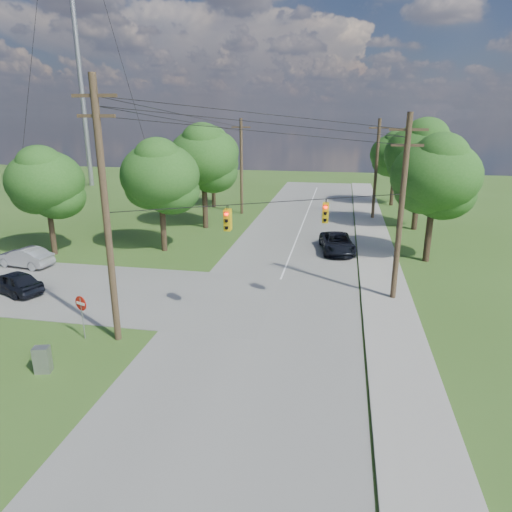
% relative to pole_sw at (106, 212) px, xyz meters
% --- Properties ---
extents(ground, '(140.00, 140.00, 0.00)m').
position_rel_pole_sw_xyz_m(ground, '(4.60, -0.40, -6.23)').
color(ground, '#35571D').
rests_on(ground, ground).
extents(main_road, '(10.00, 100.00, 0.03)m').
position_rel_pole_sw_xyz_m(main_road, '(6.60, 4.60, -6.21)').
color(main_road, gray).
rests_on(main_road, ground).
extents(sidewalk_east, '(2.60, 100.00, 0.12)m').
position_rel_pole_sw_xyz_m(sidewalk_east, '(13.30, 4.60, -6.17)').
color(sidewalk_east, gray).
rests_on(sidewalk_east, ground).
extents(pole_sw, '(2.00, 0.32, 12.00)m').
position_rel_pole_sw_xyz_m(pole_sw, '(0.00, 0.00, 0.00)').
color(pole_sw, '#4F3D28').
rests_on(pole_sw, ground).
extents(pole_ne, '(2.00, 0.32, 10.50)m').
position_rel_pole_sw_xyz_m(pole_ne, '(13.50, 7.60, -0.76)').
color(pole_ne, '#4F3D28').
rests_on(pole_ne, ground).
extents(pole_north_e, '(2.00, 0.32, 10.00)m').
position_rel_pole_sw_xyz_m(pole_north_e, '(13.50, 29.60, -1.10)').
color(pole_north_e, '#4F3D28').
rests_on(pole_north_e, ground).
extents(pole_north_w, '(2.00, 0.32, 10.00)m').
position_rel_pole_sw_xyz_m(pole_north_w, '(-0.40, 29.60, -1.10)').
color(pole_north_w, '#4F3D28').
rests_on(pole_north_w, ground).
extents(power_lines, '(13.93, 29.62, 4.93)m').
position_rel_pole_sw_xyz_m(power_lines, '(6.10, 11.14, 2.93)').
color(power_lines, black).
rests_on(power_lines, ground).
extents(traffic_signals, '(4.91, 3.27, 1.05)m').
position_rel_pole_sw_xyz_m(traffic_signals, '(7.15, 4.03, -0.73)').
color(traffic_signals, gold).
rests_on(traffic_signals, ground).
extents(radio_mast, '(0.70, 0.70, 45.00)m').
position_rel_pole_sw_xyz_m(radio_mast, '(-27.40, 45.60, 16.27)').
color(radio_mast, gray).
rests_on(radio_mast, ground).
extents(tree_w_near, '(6.00, 6.00, 8.40)m').
position_rel_pole_sw_xyz_m(tree_w_near, '(-3.40, 14.60, -0.30)').
color(tree_w_near, '#443022').
rests_on(tree_w_near, ground).
extents(tree_w_mid, '(6.40, 6.40, 9.22)m').
position_rel_pole_sw_xyz_m(tree_w_mid, '(-2.40, 22.60, 0.35)').
color(tree_w_mid, '#443022').
rests_on(tree_w_mid, ground).
extents(tree_w_far, '(6.00, 6.00, 8.73)m').
position_rel_pole_sw_xyz_m(tree_w_far, '(-4.40, 32.60, 0.02)').
color(tree_w_far, '#443022').
rests_on(tree_w_far, ground).
extents(tree_e_near, '(6.20, 6.20, 8.81)m').
position_rel_pole_sw_xyz_m(tree_e_near, '(16.60, 15.60, 0.02)').
color(tree_e_near, '#443022').
rests_on(tree_e_near, ground).
extents(tree_e_mid, '(6.60, 6.60, 9.64)m').
position_rel_pole_sw_xyz_m(tree_e_mid, '(17.10, 25.60, 0.68)').
color(tree_e_mid, '#443022').
rests_on(tree_e_mid, ground).
extents(tree_e_far, '(5.80, 5.80, 8.32)m').
position_rel_pole_sw_xyz_m(tree_e_far, '(16.10, 37.60, -0.31)').
color(tree_e_far, '#443022').
rests_on(tree_e_far, ground).
extents(tree_cross_n, '(5.60, 5.60, 7.91)m').
position_rel_pole_sw_xyz_m(tree_cross_n, '(-11.40, 12.10, -0.63)').
color(tree_cross_n, '#443022').
rests_on(tree_cross_n, ground).
extents(car_cross_dark, '(4.38, 3.00, 1.38)m').
position_rel_pole_sw_xyz_m(car_cross_dark, '(-8.84, 4.30, -5.50)').
color(car_cross_dark, black).
rests_on(car_cross_dark, cross_road).
extents(car_cross_silver, '(4.36, 2.07, 1.38)m').
position_rel_pole_sw_xyz_m(car_cross_silver, '(-11.58, 8.90, -5.50)').
color(car_cross_silver, '#A3A5AA').
rests_on(car_cross_silver, cross_road).
extents(car_main_north, '(3.17, 5.49, 1.44)m').
position_rel_pole_sw_xyz_m(car_main_north, '(10.10, 16.69, -5.48)').
color(car_main_north, black).
rests_on(car_main_north, main_road).
extents(control_cabinet, '(0.74, 0.62, 1.15)m').
position_rel_pole_sw_xyz_m(control_cabinet, '(-1.68, -3.33, -5.65)').
color(control_cabinet, gray).
rests_on(control_cabinet, ground).
extents(do_not_enter_sign, '(0.70, 0.27, 2.20)m').
position_rel_pole_sw_xyz_m(do_not_enter_sign, '(-1.60, -0.26, -4.61)').
color(do_not_enter_sign, gray).
rests_on(do_not_enter_sign, ground).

